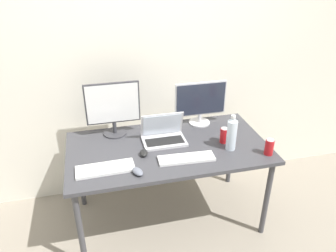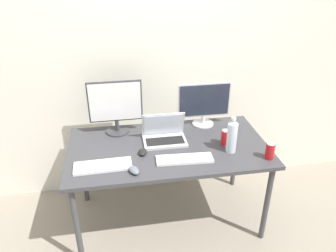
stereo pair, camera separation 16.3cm
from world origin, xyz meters
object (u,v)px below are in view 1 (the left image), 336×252
object	(u,v)px
laptop_silver	(163,135)
mouse_by_laptop	(144,153)
water_bottle	(232,134)
soda_can_by_laptop	(224,135)
soda_can_near_keyboard	(269,147)
work_desk	(168,153)
monitor_left	(113,107)
mouse_by_keyboard	(138,172)
monitor_center	(201,102)
keyboard_aux	(186,158)
keyboard_main	(105,169)

from	to	relation	value
laptop_silver	mouse_by_laptop	xyz separation A→B (m)	(-0.19, -0.17, -0.04)
water_bottle	soda_can_by_laptop	distance (m)	0.13
laptop_silver	soda_can_near_keyboard	bearing A→B (deg)	-27.88
work_desk	monitor_left	distance (m)	0.58
mouse_by_keyboard	soda_can_by_laptop	xyz separation A→B (m)	(0.74, 0.26, 0.04)
mouse_by_keyboard	mouse_by_laptop	xyz separation A→B (m)	(0.08, 0.22, -0.00)
work_desk	mouse_by_laptop	distance (m)	0.23
mouse_by_laptop	soda_can_by_laptop	world-z (taller)	soda_can_by_laptop
water_bottle	soda_can_by_laptop	size ratio (longest dim) A/B	2.29
mouse_by_laptop	soda_can_near_keyboard	bearing A→B (deg)	-1.97
monitor_left	mouse_by_keyboard	xyz separation A→B (m)	(0.09, -0.60, -0.23)
monitor_left	monitor_center	distance (m)	0.75
soda_can_near_keyboard	soda_can_by_laptop	xyz separation A→B (m)	(-0.26, 0.25, 0.00)
work_desk	water_bottle	world-z (taller)	water_bottle
laptop_silver	keyboard_aux	bearing A→B (deg)	-71.58
laptop_silver	keyboard_main	bearing A→B (deg)	-148.67
monitor_center	keyboard_aux	size ratio (longest dim) A/B	1.09
work_desk	soda_can_by_laptop	xyz separation A→B (m)	(0.45, -0.05, 0.12)
mouse_by_keyboard	mouse_by_laptop	world-z (taller)	mouse_by_keyboard
soda_can_near_keyboard	keyboard_aux	bearing A→B (deg)	173.05
monitor_center	soda_can_near_keyboard	size ratio (longest dim) A/B	3.61
keyboard_main	work_desk	bearing A→B (deg)	20.56
keyboard_aux	soda_can_near_keyboard	xyz separation A→B (m)	(0.62, -0.08, 0.05)
monitor_left	work_desk	bearing A→B (deg)	-37.93
monitor_left	laptop_silver	size ratio (longest dim) A/B	1.32
keyboard_aux	mouse_by_laptop	xyz separation A→B (m)	(-0.29, 0.14, 0.01)
mouse_by_laptop	soda_can_near_keyboard	world-z (taller)	soda_can_near_keyboard
monitor_left	soda_can_near_keyboard	xyz separation A→B (m)	(1.09, -0.59, -0.19)
work_desk	mouse_by_laptop	world-z (taller)	mouse_by_laptop
work_desk	monitor_center	distance (m)	0.55
laptop_silver	keyboard_main	distance (m)	0.57
work_desk	monitor_center	xyz separation A→B (m)	(0.37, 0.31, 0.27)
work_desk	laptop_silver	xyz separation A→B (m)	(-0.02, 0.09, 0.11)
water_bottle	monitor_left	bearing A→B (deg)	151.89
work_desk	monitor_center	size ratio (longest dim) A/B	3.44
mouse_by_laptop	soda_can_near_keyboard	distance (m)	0.94
laptop_silver	soda_can_by_laptop	world-z (taller)	laptop_silver
keyboard_main	soda_can_near_keyboard	size ratio (longest dim) A/B	3.23
keyboard_aux	mouse_by_keyboard	xyz separation A→B (m)	(-0.38, -0.09, 0.01)
work_desk	mouse_by_laptop	size ratio (longest dim) A/B	16.30
laptop_silver	water_bottle	size ratio (longest dim) A/B	1.19
keyboard_aux	soda_can_near_keyboard	world-z (taller)	soda_can_near_keyboard
laptop_silver	soda_can_near_keyboard	world-z (taller)	laptop_silver
work_desk	monitor_left	xyz separation A→B (m)	(-0.38, 0.30, 0.31)
soda_can_by_laptop	monitor_left	bearing A→B (deg)	157.53
keyboard_aux	water_bottle	bearing A→B (deg)	12.72
work_desk	keyboard_aux	bearing A→B (deg)	-67.96
soda_can_near_keyboard	mouse_by_laptop	bearing A→B (deg)	166.99
work_desk	soda_can_by_laptop	distance (m)	0.47
water_bottle	soda_can_by_laptop	xyz separation A→B (m)	(-0.01, 0.11, -0.07)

